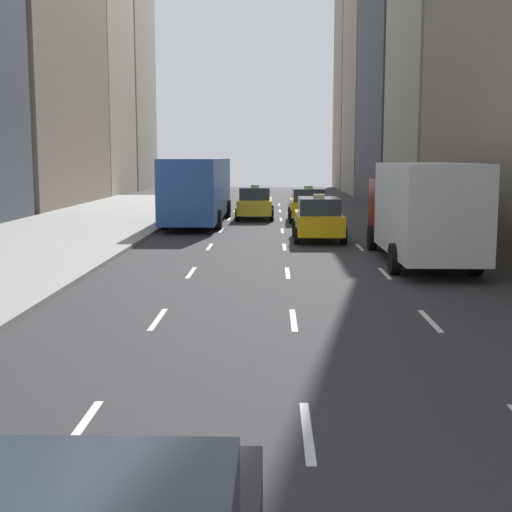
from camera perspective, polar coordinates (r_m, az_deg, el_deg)
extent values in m
cube|color=#9E9E99|center=(29.02, -17.07, 1.12)|extent=(8.00, 66.00, 0.15)
cube|color=white|center=(9.28, -13.91, -13.29)|extent=(0.12, 2.00, 0.01)
cube|color=white|center=(14.91, -7.85, -5.04)|extent=(0.12, 2.00, 0.01)
cube|color=white|center=(20.74, -5.21, -1.34)|extent=(0.12, 2.00, 0.01)
cube|color=white|center=(26.65, -3.74, 0.73)|extent=(0.12, 2.00, 0.01)
cube|color=white|center=(32.60, -2.81, 2.05)|extent=(0.12, 2.00, 0.01)
cube|color=white|center=(38.56, -2.16, 2.96)|extent=(0.12, 2.00, 0.01)
cube|color=white|center=(44.53, -1.69, 3.63)|extent=(0.12, 2.00, 0.01)
cube|color=white|center=(50.50, -1.33, 4.14)|extent=(0.12, 2.00, 0.01)
cube|color=white|center=(8.99, 4.12, -13.80)|extent=(0.12, 2.00, 0.01)
cube|color=white|center=(14.72, 3.01, -5.14)|extent=(0.12, 2.00, 0.01)
cube|color=white|center=(20.61, 2.54, -1.37)|extent=(0.12, 2.00, 0.01)
cube|color=white|center=(26.55, 2.29, 0.72)|extent=(0.12, 2.00, 0.01)
cube|color=white|center=(32.51, 2.12, 2.04)|extent=(0.12, 2.00, 0.01)
cube|color=white|center=(38.48, 2.01, 2.95)|extent=(0.12, 2.00, 0.01)
cube|color=white|center=(44.46, 1.92, 3.62)|extent=(0.12, 2.00, 0.01)
cube|color=white|center=(50.45, 1.86, 4.13)|extent=(0.12, 2.00, 0.01)
cube|color=white|center=(15.07, 13.76, -5.05)|extent=(0.12, 2.00, 0.01)
cube|color=white|center=(20.86, 10.26, -1.38)|extent=(0.12, 2.00, 0.01)
cube|color=white|center=(26.74, 8.29, 0.69)|extent=(0.12, 2.00, 0.01)
cube|color=white|center=(32.67, 7.04, 2.01)|extent=(0.12, 2.00, 0.01)
cube|color=white|center=(38.62, 6.17, 2.93)|extent=(0.12, 2.00, 0.01)
cube|color=white|center=(44.58, 5.53, 3.60)|extent=(0.12, 2.00, 0.01)
cube|color=white|center=(50.55, 5.04, 4.11)|extent=(0.12, 2.00, 0.01)
cube|color=gray|center=(51.81, -17.40, 14.48)|extent=(6.00, 17.87, 19.15)
cube|color=#A89E89|center=(66.08, -13.28, 15.17)|extent=(6.00, 10.94, 23.83)
cube|color=gray|center=(77.81, -11.01, 14.91)|extent=(6.00, 11.67, 26.01)
cube|color=#4C515B|center=(54.12, 12.20, 14.13)|extent=(6.00, 14.25, 18.70)
cube|color=gray|center=(67.67, 10.01, 13.98)|extent=(6.00, 11.82, 21.25)
cube|color=gray|center=(79.21, 8.74, 13.59)|extent=(6.00, 10.11, 22.59)
cube|color=yellow|center=(38.64, -0.07, 4.02)|extent=(1.80, 4.40, 0.76)
cube|color=#28333D|center=(38.34, -0.08, 5.04)|extent=(1.58, 2.29, 0.64)
cube|color=#F2E599|center=(38.32, -0.08, 5.62)|extent=(0.44, 0.20, 0.14)
cylinder|color=black|center=(40.06, -1.31, 3.62)|extent=(0.22, 0.66, 0.66)
cylinder|color=black|center=(40.02, 1.27, 3.61)|extent=(0.22, 0.66, 0.66)
cylinder|color=black|center=(37.34, -1.51, 3.30)|extent=(0.22, 0.66, 0.66)
cylinder|color=black|center=(37.30, 1.26, 3.30)|extent=(0.22, 0.66, 0.66)
cube|color=yellow|center=(37.43, 4.18, 3.88)|extent=(1.80, 4.40, 0.76)
cube|color=#28333D|center=(37.12, 4.21, 4.93)|extent=(1.58, 2.29, 0.64)
cube|color=#F2E599|center=(37.11, 4.21, 5.53)|extent=(0.44, 0.20, 0.14)
cylinder|color=black|center=(38.79, 2.74, 3.47)|extent=(0.22, 0.66, 0.66)
cylinder|color=black|center=(38.87, 5.40, 3.45)|extent=(0.22, 0.66, 0.66)
cylinder|color=black|center=(36.07, 2.85, 3.13)|extent=(0.22, 0.66, 0.66)
cylinder|color=black|center=(36.16, 5.70, 3.11)|extent=(0.22, 0.66, 0.66)
cube|color=yellow|center=(28.86, 5.00, 2.67)|extent=(1.80, 4.40, 0.76)
cube|color=#28333D|center=(28.54, 5.05, 4.03)|extent=(1.58, 2.29, 0.64)
cube|color=#F2E599|center=(28.51, 5.06, 4.81)|extent=(0.44, 0.20, 0.14)
cylinder|color=black|center=(30.21, 3.13, 2.20)|extent=(0.22, 0.66, 0.66)
cylinder|color=black|center=(30.32, 6.53, 2.18)|extent=(0.22, 0.66, 0.66)
cylinder|color=black|center=(27.49, 3.30, 1.64)|extent=(0.22, 0.66, 0.66)
cylinder|color=black|center=(27.61, 7.04, 1.62)|extent=(0.22, 0.66, 0.66)
cube|color=#2D519E|center=(36.24, -4.62, 5.47)|extent=(2.50, 11.60, 2.90)
cube|color=#28333D|center=(41.94, -3.81, 6.28)|extent=(2.30, 0.12, 1.40)
cube|color=#28333D|center=(36.37, -6.54, 6.00)|extent=(0.08, 9.86, 1.10)
cube|color=yellow|center=(41.93, -3.82, 7.51)|extent=(1.50, 0.10, 0.36)
cylinder|color=black|center=(40.02, -5.85, 3.82)|extent=(0.30, 1.00, 1.00)
cylinder|color=black|center=(39.78, -2.27, 3.83)|extent=(0.30, 1.00, 1.00)
cylinder|color=black|center=(33.32, -7.31, 2.98)|extent=(0.30, 1.00, 1.00)
cylinder|color=black|center=(33.03, -3.02, 2.99)|extent=(0.30, 1.00, 1.00)
cube|color=maroon|center=(26.07, 11.62, 3.73)|extent=(2.10, 2.40, 2.10)
cube|color=#28333D|center=(27.18, 11.21, 4.54)|extent=(1.90, 0.10, 0.90)
cube|color=silver|center=(21.94, 13.57, 3.70)|extent=(2.30, 6.00, 2.70)
cylinder|color=black|center=(26.00, 9.28, 1.45)|extent=(0.28, 0.90, 0.90)
cylinder|color=black|center=(26.37, 13.80, 1.42)|extent=(0.28, 0.90, 0.90)
cylinder|color=black|center=(20.69, 11.04, -0.23)|extent=(0.28, 0.90, 0.90)
cylinder|color=black|center=(21.20, 17.17, -0.25)|extent=(0.28, 0.90, 0.90)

